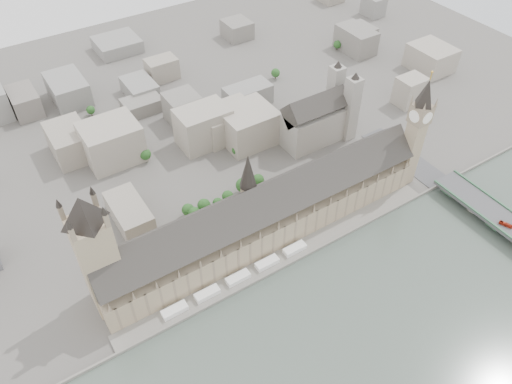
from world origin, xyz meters
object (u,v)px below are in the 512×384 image
victoria_tower (95,249)px  elizabeth_tower (417,126)px  car_approach (401,140)px  red_bus_north (506,224)px  westminster_abbey (320,118)px  palace_of_westminster (264,215)px

victoria_tower → elizabeth_tower: bearing=-4.0°
victoria_tower → car_approach: size_ratio=20.40×
victoria_tower → red_bus_north: size_ratio=9.86×
westminster_abbey → red_bus_north: 181.33m
car_approach → westminster_abbey: bearing=114.3°
westminster_abbey → red_bus_north: size_ratio=6.70×
elizabeth_tower → car_approach: elizabeth_tower is taller
westminster_abbey → palace_of_westminster: bearing=-145.8°
elizabeth_tower → westminster_abbey: size_ratio=1.58×
palace_of_westminster → victoria_tower: (-122.00, 6.30, 32.50)m
victoria_tower → westminster_abbey: (232.92, 69.00, -30.12)m
westminster_abbey → red_bus_north: (46.02, -174.88, -13.42)m
westminster_abbey → car_approach: bearing=-44.1°
red_bus_north → car_approach: bearing=64.8°
palace_of_westminster → victoria_tower: size_ratio=2.65×
car_approach → elizabeth_tower: bearing=-151.2°
palace_of_westminster → red_bus_north: palace_of_westminster is taller
westminster_abbey → car_approach: 77.82m
palace_of_westminster → red_bus_north: (156.95, -99.58, -11.04)m
victoria_tower → westminster_abbey: victoria_tower is taller
victoria_tower → palace_of_westminster: bearing=-3.0°
red_bus_north → car_approach: (8.98, 121.66, -0.70)m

